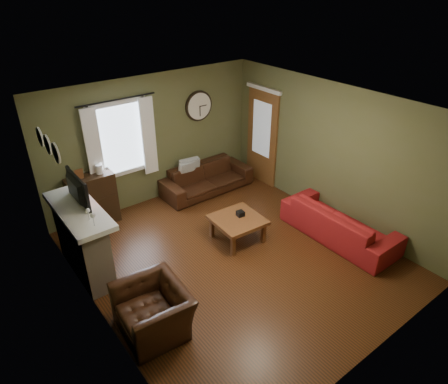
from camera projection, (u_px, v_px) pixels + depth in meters
floor at (234, 256)px, 6.81m from camera, size 4.60×5.20×0.00m
ceiling at (236, 108)px, 5.54m from camera, size 4.60×5.20×0.00m
wall_left at (91, 244)px, 4.95m from camera, size 0.00×5.20×2.60m
wall_right at (331, 153)px, 7.40m from camera, size 0.00×5.20×2.60m
wall_back at (153, 140)px, 7.98m from camera, size 4.60×0.00×2.60m
wall_front at (383, 281)px, 4.38m from camera, size 4.60×0.00×2.60m
fireplace at (83, 243)px, 6.22m from camera, size 0.40×1.40×1.10m
firebox at (97, 251)px, 6.45m from camera, size 0.04×0.60×0.55m
mantel at (78, 210)px, 5.95m from camera, size 0.58×1.60×0.08m
tv at (73, 194)px, 5.96m from camera, size 0.08×0.60×0.35m
tv_screen at (78, 189)px, 5.98m from camera, size 0.02×0.62×0.36m
medallion_left at (56, 153)px, 5.05m from camera, size 0.28×0.28×0.03m
medallion_mid at (48, 145)px, 5.30m from camera, size 0.28×0.28×0.03m
medallion_right at (40, 137)px, 5.54m from camera, size 0.28×0.28×0.03m
window_pane at (120, 139)px, 7.49m from camera, size 1.00×0.02×1.30m
curtain_rod at (117, 100)px, 7.05m from camera, size 0.03×0.03×1.50m
curtain_left at (94, 150)px, 7.15m from camera, size 0.28×0.04×1.55m
curtain_right at (149, 136)px, 7.74m from camera, size 0.28×0.04×1.55m
wall_clock at (199, 106)px, 8.28m from camera, size 0.64×0.06×0.64m
door at (262, 137)px, 8.78m from camera, size 0.05×0.90×2.10m
bookshelf at (93, 201)px, 7.45m from camera, size 0.85×0.36×1.01m
book at (81, 174)px, 7.42m from camera, size 0.23×0.28×0.02m
sofa_brown at (207, 178)px, 8.71m from camera, size 2.01×0.78×0.59m
pillow_left at (189, 168)px, 8.57m from camera, size 0.46×0.19×0.44m
pillow_right at (187, 170)px, 8.50m from camera, size 0.36×0.11×0.36m
sofa_red at (339, 223)px, 7.15m from camera, size 0.84×2.15×0.63m
armchair at (154, 310)px, 5.31m from camera, size 0.93×1.05×0.64m
coffee_table at (237, 229)px, 7.15m from camera, size 0.88×0.88×0.44m
tissue_box at (240, 218)px, 7.13m from camera, size 0.14×0.14×0.09m
wine_glass_a at (94, 220)px, 5.47m from camera, size 0.07×0.07×0.20m
wine_glass_b at (88, 214)px, 5.61m from camera, size 0.06×0.06×0.19m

